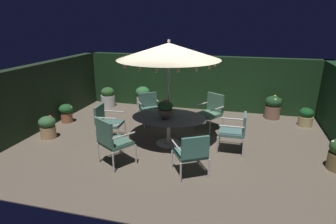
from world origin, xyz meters
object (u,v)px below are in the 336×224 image
(centerpiece_planter, at_px, (165,108))
(potted_plant_right_near, at_px, (66,112))
(potted_plant_back_center, at_px, (48,127))
(patio_umbrella, at_px, (169,51))
(potted_plant_back_left, at_px, (273,107))
(patio_chair_northeast, at_px, (107,120))
(potted_plant_front_corner, at_px, (143,96))
(patio_chair_south, at_px, (236,129))
(patio_chair_southwest, at_px, (211,110))
(potted_plant_left_near, at_px, (306,117))
(patio_dining_table, at_px, (169,121))
(potted_plant_left_far, at_px, (108,97))
(patio_chair_east, at_px, (112,139))
(patio_chair_southeast, at_px, (192,152))
(patio_chair_north, at_px, (150,106))

(centerpiece_planter, height_order, potted_plant_right_near, centerpiece_planter)
(potted_plant_back_center, xyz_separation_m, potted_plant_right_near, (-0.24, 1.21, -0.00))
(patio_umbrella, height_order, potted_plant_back_left, patio_umbrella)
(patio_chair_northeast, relative_size, potted_plant_front_corner, 1.29)
(patio_chair_south, height_order, patio_chair_southwest, patio_chair_southwest)
(centerpiece_planter, height_order, potted_plant_left_near, centerpiece_planter)
(patio_chair_south, xyz_separation_m, potted_plant_right_near, (-5.03, 0.79, -0.24))
(patio_dining_table, distance_m, potted_plant_left_near, 4.25)
(patio_umbrella, distance_m, potted_plant_right_near, 4.03)
(patio_chair_southwest, distance_m, potted_plant_left_far, 4.05)
(patio_chair_east, relative_size, patio_chair_southeast, 1.16)
(potted_plant_left_far, bearing_deg, potted_plant_back_left, 1.33)
(potted_plant_left_near, height_order, potted_plant_left_far, potted_plant_left_far)
(centerpiece_planter, height_order, patio_chair_northeast, centerpiece_planter)
(patio_chair_north, xyz_separation_m, patio_chair_southeast, (1.78, -2.71, -0.00))
(patio_chair_southeast, xyz_separation_m, potted_plant_right_near, (-4.25, 2.17, -0.22))
(potted_plant_front_corner, bearing_deg, patio_umbrella, -59.53)
(potted_plant_back_left, bearing_deg, potted_plant_right_near, -161.73)
(patio_chair_southwest, xyz_separation_m, potted_plant_back_left, (1.76, 1.41, -0.18))
(patio_chair_northeast, bearing_deg, potted_plant_left_far, 115.75)
(patio_chair_north, height_order, potted_plant_right_near, patio_chair_north)
(centerpiece_planter, distance_m, potted_plant_right_near, 3.55)
(patio_chair_east, distance_m, potted_plant_left_far, 4.55)
(patio_chair_northeast, distance_m, patio_chair_south, 3.24)
(patio_chair_east, height_order, patio_chair_southwest, patio_chair_east)
(potted_plant_left_near, bearing_deg, patio_chair_north, -167.43)
(patio_umbrella, relative_size, potted_plant_front_corner, 3.63)
(patio_chair_north, relative_size, potted_plant_back_center, 1.54)
(centerpiece_planter, xyz_separation_m, potted_plant_back_center, (-3.13, -0.29, -0.67))
(patio_chair_south, bearing_deg, patio_chair_southeast, -119.60)
(patio_chair_north, bearing_deg, potted_plant_left_near, 12.57)
(patio_chair_north, xyz_separation_m, potted_plant_left_far, (-2.02, 1.33, -0.19))
(patio_chair_north, relative_size, patio_chair_east, 0.86)
(patio_chair_east, distance_m, patio_chair_southeast, 1.71)
(patio_chair_northeast, bearing_deg, potted_plant_left_near, 25.30)
(patio_umbrella, bearing_deg, patio_chair_east, -122.26)
(centerpiece_planter, xyz_separation_m, patio_chair_south, (1.67, 0.13, -0.43))
(patio_chair_east, bearing_deg, potted_plant_left_near, 39.99)
(patio_chair_northeast, height_order, potted_plant_front_corner, patio_chair_northeast)
(patio_chair_northeast, height_order, potted_plant_back_left, patio_chair_northeast)
(potted_plant_front_corner, xyz_separation_m, potted_plant_back_left, (4.41, -0.21, -0.00))
(potted_plant_left_near, bearing_deg, patio_chair_northeast, -154.70)
(potted_plant_front_corner, xyz_separation_m, potted_plant_left_far, (-1.20, -0.34, -0.04))
(patio_chair_north, height_order, patio_chair_southeast, patio_chair_north)
(potted_plant_left_near, bearing_deg, potted_plant_right_near, -167.51)
(patio_chair_northeast, distance_m, potted_plant_back_center, 1.60)
(potted_plant_back_center, xyz_separation_m, potted_plant_back_left, (5.82, 3.21, 0.06))
(patio_chair_southeast, relative_size, potted_plant_back_left, 1.26)
(patio_chair_northeast, bearing_deg, potted_plant_front_corner, 92.58)
(patio_chair_northeast, xyz_separation_m, potted_plant_left_far, (-1.34, 2.77, -0.19))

